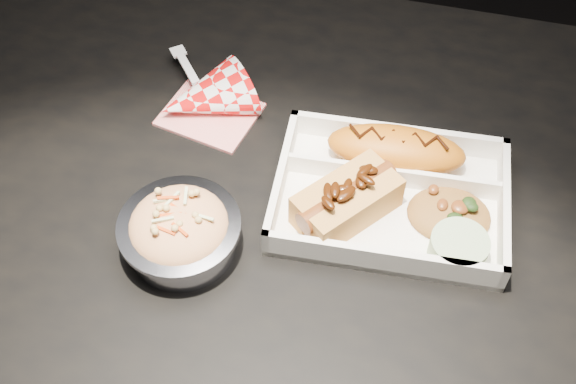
# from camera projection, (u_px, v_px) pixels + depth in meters

# --- Properties ---
(dining_table) EXTENTS (1.20, 0.80, 0.75)m
(dining_table) POSITION_uv_depth(u_px,v_px,m) (273.00, 250.00, 0.87)
(dining_table) COLOR black
(dining_table) RESTS_ON ground
(food_tray) EXTENTS (0.26, 0.20, 0.04)m
(food_tray) POSITION_uv_depth(u_px,v_px,m) (389.00, 198.00, 0.79)
(food_tray) COLOR white
(food_tray) RESTS_ON dining_table
(fried_pastry) EXTENTS (0.16, 0.07, 0.05)m
(fried_pastry) POSITION_uv_depth(u_px,v_px,m) (396.00, 149.00, 0.81)
(fried_pastry) COLOR #C66813
(fried_pastry) RESTS_ON food_tray
(hotdog) EXTENTS (0.12, 0.12, 0.06)m
(hotdog) POSITION_uv_depth(u_px,v_px,m) (347.00, 199.00, 0.76)
(hotdog) COLOR #CA8D45
(hotdog) RESTS_ON food_tray
(fried_rice_mound) EXTENTS (0.10, 0.08, 0.03)m
(fried_rice_mound) POSITION_uv_depth(u_px,v_px,m) (451.00, 208.00, 0.77)
(fried_rice_mound) COLOR #98622C
(fried_rice_mound) RESTS_ON food_tray
(cupcake_liner) EXTENTS (0.06, 0.06, 0.03)m
(cupcake_liner) POSITION_uv_depth(u_px,v_px,m) (458.00, 249.00, 0.74)
(cupcake_liner) COLOR #A1BB8D
(cupcake_liner) RESTS_ON food_tray
(foil_coleslaw_cup) EXTENTS (0.13, 0.13, 0.07)m
(foil_coleslaw_cup) POSITION_uv_depth(u_px,v_px,m) (180.00, 230.00, 0.74)
(foil_coleslaw_cup) COLOR silver
(foil_coleslaw_cup) RESTS_ON dining_table
(napkin_fork) EXTENTS (0.15, 0.16, 0.10)m
(napkin_fork) POSITION_uv_depth(u_px,v_px,m) (204.00, 99.00, 0.88)
(napkin_fork) COLOR red
(napkin_fork) RESTS_ON dining_table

